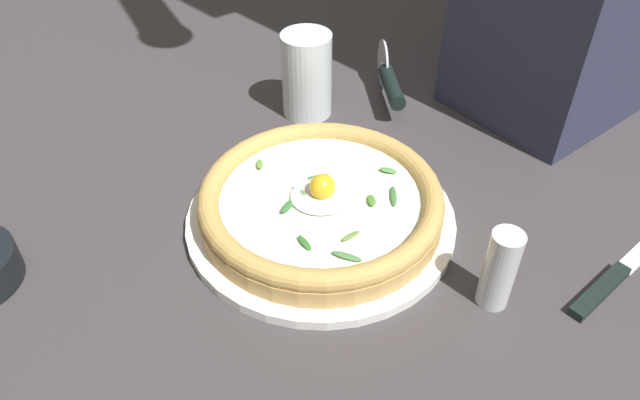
{
  "coord_description": "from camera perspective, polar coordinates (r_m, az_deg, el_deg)",
  "views": [
    {
      "loc": [
        0.21,
        0.46,
        0.48
      ],
      "look_at": [
        -0.01,
        -0.0,
        0.03
      ],
      "focal_mm": 33.78,
      "sensor_mm": 36.0,
      "label": 1
    }
  ],
  "objects": [
    {
      "name": "ground_plane",
      "position": [
        0.7,
        -0.46,
        -3.15
      ],
      "size": [
        2.4,
        2.4,
        0.03
      ],
      "primitive_type": "cube",
      "color": "#3D3839",
      "rests_on": "ground"
    },
    {
      "name": "pizza_plate",
      "position": [
        0.69,
        -0.0,
        -1.62
      ],
      "size": [
        0.31,
        0.31,
        0.01
      ],
      "primitive_type": "cylinder",
      "color": "white",
      "rests_on": "ground"
    },
    {
      "name": "pizza",
      "position": [
        0.67,
        0.01,
        0.0
      ],
      "size": [
        0.27,
        0.27,
        0.05
      ],
      "color": "tan",
      "rests_on": "pizza_plate"
    },
    {
      "name": "pizza_cutter",
      "position": [
        0.89,
        6.57,
        11.21
      ],
      "size": [
        0.06,
        0.15,
        0.07
      ],
      "color": "silver",
      "rests_on": "ground"
    },
    {
      "name": "table_knife",
      "position": [
        0.71,
        26.41,
        -6.25
      ],
      "size": [
        0.24,
        0.09,
        0.01
      ],
      "color": "silver",
      "rests_on": "ground"
    },
    {
      "name": "drinking_glass",
      "position": [
        0.85,
        -1.26,
        11.28
      ],
      "size": [
        0.07,
        0.07,
        0.12
      ],
      "color": "silver",
      "rests_on": "ground"
    },
    {
      "name": "pepper_shaker",
      "position": [
        0.61,
        16.66,
        -6.32
      ],
      "size": [
        0.03,
        0.03,
        0.09
      ],
      "primitive_type": "cylinder",
      "color": "silver",
      "rests_on": "ground"
    }
  ]
}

